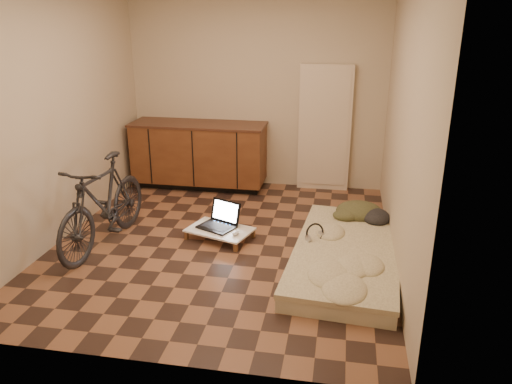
% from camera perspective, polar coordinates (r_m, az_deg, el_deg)
% --- Properties ---
extents(room_shell, '(3.50, 4.00, 2.60)m').
position_cam_1_polar(room_shell, '(4.99, -4.03, 7.87)').
color(room_shell, brown).
rests_on(room_shell, ground).
extents(cabinets, '(1.84, 0.62, 0.91)m').
position_cam_1_polar(cabinets, '(6.98, -6.49, 4.27)').
color(cabinets, black).
rests_on(cabinets, ground).
extents(appliance_panel, '(0.70, 0.10, 1.70)m').
position_cam_1_polar(appliance_panel, '(6.84, 7.86, 7.20)').
color(appliance_panel, beige).
rests_on(appliance_panel, ground).
extents(bicycle, '(0.64, 1.66, 1.05)m').
position_cam_1_polar(bicycle, '(5.36, -17.14, -0.78)').
color(bicycle, black).
rests_on(bicycle, ground).
extents(futon, '(1.16, 2.14, 0.18)m').
position_cam_1_polar(futon, '(5.01, 10.27, -7.09)').
color(futon, beige).
rests_on(futon, ground).
extents(clothing_pile, '(0.58, 0.50, 0.22)m').
position_cam_1_polar(clothing_pile, '(5.68, 12.18, -1.70)').
color(clothing_pile, '#3D3E24').
rests_on(clothing_pile, futon).
extents(headphones, '(0.30, 0.29, 0.15)m').
position_cam_1_polar(headphones, '(5.06, 6.75, -4.58)').
color(headphones, black).
rests_on(headphones, futon).
extents(lap_desk, '(0.78, 0.63, 0.11)m').
position_cam_1_polar(lap_desk, '(5.45, -4.16, -4.38)').
color(lap_desk, brown).
rests_on(lap_desk, ground).
extents(laptop, '(0.49, 0.47, 0.26)m').
position_cam_1_polar(laptop, '(5.50, -4.19, -3.41)').
color(laptop, black).
rests_on(laptop, lap_desk).
extents(mouse, '(0.08, 0.12, 0.04)m').
position_cam_1_polar(mouse, '(5.30, -2.34, -4.71)').
color(mouse, silver).
rests_on(mouse, lap_desk).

